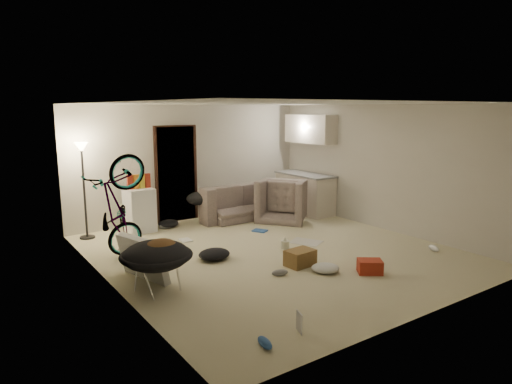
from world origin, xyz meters
TOP-DOWN VIEW (x-y plane):
  - floor at (0.00, 0.00)m, footprint 5.50×6.00m
  - ceiling at (0.00, 0.00)m, footprint 5.50×6.00m
  - wall_back at (0.00, 3.01)m, footprint 5.50×0.02m
  - wall_front at (0.00, -3.01)m, footprint 5.50×0.02m
  - wall_left at (-2.76, 0.00)m, footprint 0.02×6.00m
  - wall_right at (2.76, 0.00)m, footprint 0.02×6.00m
  - doorway at (-0.40, 2.97)m, footprint 0.85×0.10m
  - door_trim at (-0.40, 2.94)m, footprint 0.97×0.04m
  - floor_lamp at (-2.40, 2.65)m, footprint 0.28×0.28m
  - kitchen_counter at (2.43, 2.00)m, footprint 0.60×1.50m
  - counter_top at (2.43, 2.00)m, footprint 0.64×1.54m
  - kitchen_uppers at (2.56, 2.00)m, footprint 0.38×1.40m
  - sofa at (0.84, 2.45)m, footprint 2.00×0.80m
  - armchair at (1.65, 1.73)m, footprint 1.35×1.38m
  - bicycle at (-2.30, 1.11)m, footprint 1.82×0.94m
  - book_asset at (-1.49, -2.55)m, footprint 0.27×0.24m
  - mini_fridge at (-1.39, 2.55)m, footprint 0.53×0.53m
  - snack_box_0 at (-1.56, 2.55)m, footprint 0.10×0.07m
  - snack_box_1 at (-1.44, 2.55)m, footprint 0.11×0.08m
  - snack_box_2 at (-1.32, 2.55)m, footprint 0.11×0.09m
  - snack_box_3 at (-1.20, 2.55)m, footprint 0.11×0.08m
  - saucer_chair at (-2.30, -0.50)m, footprint 0.97×0.97m
  - hoodie at (-2.25, -0.53)m, footprint 0.59×0.54m
  - sofa_drape at (-0.11, 2.45)m, footprint 0.60×0.51m
  - tv_box at (-2.30, 0.02)m, footprint 0.48×0.98m
  - drink_case_a at (-0.07, -0.82)m, footprint 0.47×0.35m
  - drink_case_b at (0.57, -1.66)m, footprint 0.44×0.42m
  - juicer at (0.27, -0.01)m, footprint 0.15×0.15m
  - newspaper at (0.84, 0.10)m, footprint 0.62×0.68m
  - book_blue at (0.56, 1.18)m, footprint 0.31×0.34m
  - book_white at (-0.95, 1.43)m, footprint 0.21×0.27m
  - shoe_0 at (-0.85, 2.55)m, footprint 0.32×0.24m
  - shoe_1 at (-0.90, 2.44)m, footprint 0.29×0.20m
  - shoe_2 at (-1.97, -2.51)m, footprint 0.14×0.27m
  - shoe_3 at (-0.60, -0.99)m, footprint 0.27×0.17m
  - shoe_4 at (2.30, -1.56)m, footprint 0.21×0.29m
  - clothes_lump_a at (-1.03, 0.21)m, footprint 0.56×0.49m
  - clothes_lump_b at (-0.79, 2.55)m, footprint 0.61×0.60m
  - clothes_lump_c at (0.05, -1.26)m, footprint 0.55×0.53m

SIDE VIEW (x-z plane):
  - floor at x=0.00m, z-range -0.02..0.00m
  - newspaper at x=0.84m, z-range 0.00..0.01m
  - book_asset at x=-1.49m, z-range 0.00..0.02m
  - book_white at x=-0.95m, z-range 0.00..0.02m
  - book_blue at x=0.56m, z-range 0.00..0.03m
  - shoe_3 at x=-0.60m, z-range 0.00..0.09m
  - shoe_2 at x=-1.97m, z-range 0.00..0.09m
  - shoe_1 at x=-0.90m, z-range 0.00..0.10m
  - shoe_4 at x=2.30m, z-range 0.00..0.10m
  - shoe_0 at x=-0.85m, z-range 0.00..0.11m
  - clothes_lump_c at x=0.05m, z-range 0.00..0.13m
  - clothes_lump_b at x=-0.79m, z-range 0.00..0.14m
  - clothes_lump_a at x=-1.03m, z-range 0.00..0.17m
  - juicer at x=0.27m, z-range -0.02..0.19m
  - drink_case_b at x=0.57m, z-range 0.00..0.20m
  - drink_case_a at x=-0.07m, z-range 0.00..0.25m
  - sofa at x=0.84m, z-range 0.00..0.58m
  - tv_box at x=-2.30m, z-range 0.00..0.63m
  - armchair at x=1.65m, z-range 0.00..0.68m
  - saucer_chair at x=-2.30m, z-range 0.06..0.75m
  - mini_fridge at x=-1.39m, z-range 0.00..0.87m
  - kitchen_counter at x=2.43m, z-range 0.00..0.88m
  - bicycle at x=-2.30m, z-range -0.05..0.96m
  - sofa_drape at x=-0.11m, z-range 0.40..0.68m
  - hoodie at x=-2.25m, z-range 0.50..0.72m
  - counter_top at x=2.43m, z-range 0.88..0.92m
  - snack_box_0 at x=-1.56m, z-range 0.85..1.15m
  - snack_box_1 at x=-1.44m, z-range 0.85..1.15m
  - snack_box_2 at x=-1.32m, z-range 0.85..1.15m
  - snack_box_3 at x=-1.20m, z-range 0.85..1.15m
  - doorway at x=-0.40m, z-range 0.00..2.04m
  - door_trim at x=-0.40m, z-range -0.03..2.07m
  - wall_back at x=0.00m, z-range 0.00..2.50m
  - wall_front at x=0.00m, z-range 0.00..2.50m
  - wall_left at x=-2.76m, z-range 0.00..2.50m
  - wall_right at x=2.76m, z-range 0.00..2.50m
  - floor_lamp at x=-2.40m, z-range 0.40..2.21m
  - kitchen_uppers at x=2.56m, z-range 1.62..2.27m
  - ceiling at x=0.00m, z-range 2.50..2.52m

